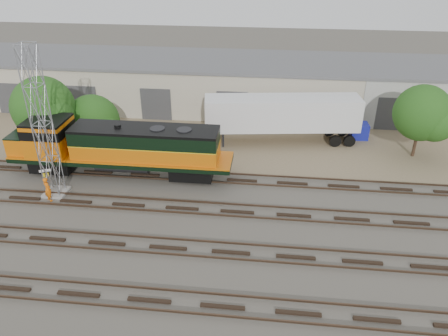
# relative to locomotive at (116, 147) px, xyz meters

# --- Properties ---
(ground) EXTENTS (140.00, 140.00, 0.00)m
(ground) POSITION_rel_locomotive_xyz_m (6.14, -6.00, -2.48)
(ground) COLOR #47423A
(ground) RESTS_ON ground
(dirt_strip) EXTENTS (80.00, 16.00, 0.02)m
(dirt_strip) POSITION_rel_locomotive_xyz_m (6.14, 9.00, -2.47)
(dirt_strip) COLOR #726047
(dirt_strip) RESTS_ON ground
(tracks) EXTENTS (80.00, 20.40, 0.28)m
(tracks) POSITION_rel_locomotive_xyz_m (6.14, -9.00, -2.40)
(tracks) COLOR black
(tracks) RESTS_ON ground
(warehouse) EXTENTS (58.40, 10.40, 5.30)m
(warehouse) POSITION_rel_locomotive_xyz_m (6.19, 16.98, 0.18)
(warehouse) COLOR #B7AF98
(warehouse) RESTS_ON ground
(locomotive) EXTENTS (18.04, 3.17, 4.34)m
(locomotive) POSITION_rel_locomotive_xyz_m (0.00, 0.00, 0.00)
(locomotive) COLOR black
(locomotive) RESTS_ON tracks
(signal_tower) EXTENTS (1.67, 1.67, 11.33)m
(signal_tower) POSITION_rel_locomotive_xyz_m (-3.85, -3.45, 3.04)
(signal_tower) COLOR gray
(signal_tower) RESTS_ON ground
(sign_post) EXTENTS (0.77, 0.37, 2.02)m
(sign_post) POSITION_rel_locomotive_xyz_m (-4.47, -3.35, -1.06)
(sign_post) COLOR gray
(sign_post) RESTS_ON ground
(worker) EXTENTS (0.85, 0.77, 1.94)m
(worker) POSITION_rel_locomotive_xyz_m (-3.89, -4.48, -1.51)
(worker) COLOR #DA600C
(worker) RESTS_ON ground
(semi_trailer) EXTENTS (14.47, 4.72, 4.38)m
(semi_trailer) POSITION_rel_locomotive_xyz_m (13.52, 7.96, 0.28)
(semi_trailer) COLOR silver
(semi_trailer) RESTS_ON ground
(dumpster_blue) EXTENTS (1.67, 1.58, 1.50)m
(dumpster_blue) POSITION_rel_locomotive_xyz_m (20.69, 9.59, -1.73)
(dumpster_blue) COLOR #151B91
(dumpster_blue) RESTS_ON ground
(dumpster_red) EXTENTS (1.76, 1.68, 1.40)m
(dumpster_red) POSITION_rel_locomotive_xyz_m (27.19, 11.46, -1.78)
(dumpster_red) COLOR maroon
(dumpster_red) RESTS_ON ground
(tree_west) EXTENTS (5.62, 5.36, 7.01)m
(tree_west) POSITION_rel_locomotive_xyz_m (-7.12, 3.03, 1.71)
(tree_west) COLOR #382619
(tree_west) RESTS_ON ground
(tree_mid) EXTENTS (5.22, 4.97, 4.97)m
(tree_mid) POSITION_rel_locomotive_xyz_m (-3.93, 5.40, -0.41)
(tree_mid) COLOR #382619
(tree_mid) RESTS_ON ground
(tree_east) EXTENTS (5.06, 4.82, 6.51)m
(tree_east) POSITION_rel_locomotive_xyz_m (25.18, 6.01, 1.50)
(tree_east) COLOR #382619
(tree_east) RESTS_ON ground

